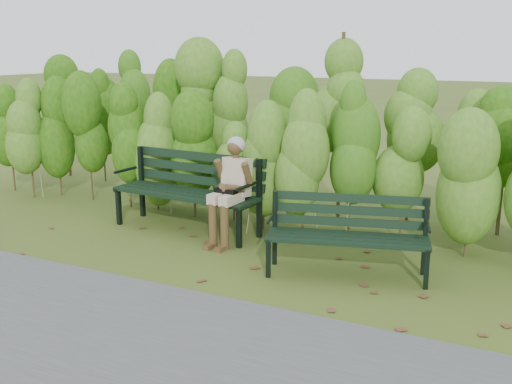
% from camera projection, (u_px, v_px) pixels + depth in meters
% --- Properties ---
extents(ground, '(80.00, 80.00, 0.00)m').
position_uv_depth(ground, '(242.00, 263.00, 6.76)').
color(ground, '#415120').
extents(footpath, '(60.00, 2.50, 0.01)m').
position_uv_depth(footpath, '(117.00, 348.00, 4.85)').
color(footpath, '#474749').
rests_on(footpath, ground).
extents(hedge_band, '(11.04, 1.67, 2.42)m').
position_uv_depth(hedge_band, '(305.00, 132.00, 8.09)').
color(hedge_band, '#47381E').
rests_on(hedge_band, ground).
extents(leaf_litter, '(5.67, 2.05, 0.01)m').
position_uv_depth(leaf_litter, '(227.00, 259.00, 6.88)').
color(leaf_litter, brown).
rests_on(leaf_litter, ground).
extents(bench_left, '(2.08, 0.81, 1.02)m').
position_uv_depth(bench_left, '(191.00, 185.00, 7.91)').
color(bench_left, black).
rests_on(bench_left, ground).
extents(bench_right, '(1.77, 0.96, 0.84)m').
position_uv_depth(bench_right, '(348.00, 229.00, 6.35)').
color(bench_right, black).
rests_on(bench_right, ground).
extents(seated_woman, '(0.49, 0.72, 1.31)m').
position_uv_depth(seated_woman, '(231.00, 182.00, 7.33)').
color(seated_woman, beige).
rests_on(seated_woman, ground).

